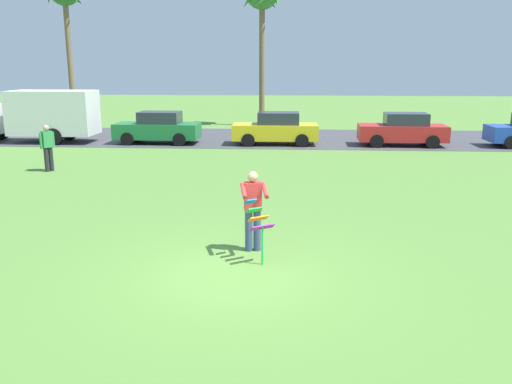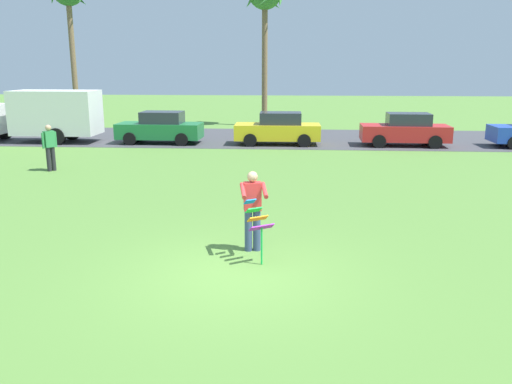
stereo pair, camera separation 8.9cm
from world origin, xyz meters
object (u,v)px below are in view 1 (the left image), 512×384
object	(u,v)px
parked_car_red	(403,130)
kite_held	(258,221)
parked_car_green	(158,128)
parked_car_yellow	(276,129)
person_walker_near	(48,146)
person_kite_flyer	(253,208)
parked_truck_white_box	(38,115)

from	to	relation	value
parked_car_red	kite_held	bearing A→B (deg)	-110.65
parked_car_green	parked_car_yellow	world-z (taller)	same
kite_held	person_walker_near	world-z (taller)	person_walker_near
kite_held	parked_car_green	xyz separation A→B (m)	(-6.05, 16.16, -0.08)
parked_car_yellow	parked_car_red	xyz separation A→B (m)	(6.21, -0.00, 0.00)
kite_held	parked_car_green	distance (m)	17.26
person_kite_flyer	parked_car_red	size ratio (longest dim) A/B	0.41
parked_car_yellow	person_walker_near	distance (m)	11.04
person_kite_flyer	parked_car_yellow	size ratio (longest dim) A/B	0.41
person_kite_flyer	kite_held	bearing A→B (deg)	-76.78
parked_car_red	person_walker_near	world-z (taller)	person_walker_near
parked_car_yellow	person_walker_near	xyz separation A→B (m)	(-8.26, -7.33, 0.16)
person_kite_flyer	parked_car_green	bearing A→B (deg)	110.81
parked_car_yellow	kite_held	bearing A→B (deg)	-89.59
parked_car_yellow	parked_truck_white_box	bearing A→B (deg)	-180.00
parked_car_green	person_walker_near	bearing A→B (deg)	-107.58
kite_held	parked_truck_white_box	distance (m)	20.28
parked_truck_white_box	parked_car_green	xyz separation A→B (m)	(6.18, -0.00, -0.64)
person_kite_flyer	person_walker_near	distance (m)	11.60
parked_car_green	person_kite_flyer	bearing A→B (deg)	-69.19
parked_car_green	parked_car_red	world-z (taller)	same
parked_truck_white_box	parked_car_red	distance (m)	18.33
parked_car_green	parked_car_red	size ratio (longest dim) A/B	1.00
kite_held	parked_truck_white_box	xyz separation A→B (m)	(-12.23, 16.17, 0.55)
parked_truck_white_box	person_walker_near	world-z (taller)	parked_truck_white_box
parked_car_green	parked_car_yellow	xyz separation A→B (m)	(5.93, 0.00, 0.00)
parked_truck_white_box	parked_car_green	distance (m)	6.21
kite_held	parked_truck_white_box	size ratio (longest dim) A/B	0.19
kite_held	parked_car_green	bearing A→B (deg)	110.52
person_walker_near	kite_held	bearing A→B (deg)	-46.54
parked_truck_white_box	person_walker_near	distance (m)	8.30
parked_car_yellow	person_walker_near	size ratio (longest dim) A/B	2.45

